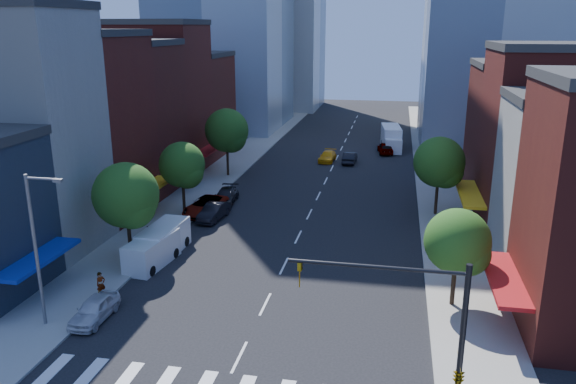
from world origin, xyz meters
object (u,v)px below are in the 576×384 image
parked_car_third (206,206)px  taxi (327,156)px  parked_car_front (94,309)px  cargo_van_far (163,240)px  box_truck (391,139)px  pedestrian_near (101,284)px  traffic_car_far (385,148)px  cargo_van_near (151,252)px  parked_car_second (214,212)px  parked_car_rear (226,196)px  pedestrian_far (149,236)px  traffic_car_oncoming (350,158)px

parked_car_third → taxi: 24.87m
parked_car_front → cargo_van_far: cargo_van_far is taller
cargo_van_far → box_truck: box_truck is taller
parked_car_third → pedestrian_near: pedestrian_near is taller
traffic_car_far → cargo_van_near: bearing=61.5°
parked_car_second → traffic_car_far: 34.10m
parked_car_rear → cargo_van_near: size_ratio=0.92×
cargo_van_near → taxi: 36.36m
pedestrian_near → pedestrian_far: pedestrian_far is taller
parked_car_second → pedestrian_far: size_ratio=2.67×
parked_car_second → pedestrian_far: (-2.86, -7.47, 0.25)m
parked_car_rear → cargo_van_far: cargo_van_far is taller
parked_car_second → pedestrian_near: pedestrian_near is taller
cargo_van_far → taxi: bearing=78.6°
parked_car_front → cargo_van_far: bearing=90.0°
pedestrian_near → traffic_car_far: bearing=12.7°
parked_car_third → traffic_car_far: size_ratio=1.22×
parked_car_rear → cargo_van_near: (-0.84, -15.65, 0.36)m
parked_car_front → pedestrian_far: (-1.62, 11.26, 0.30)m
cargo_van_near → pedestrian_far: size_ratio=3.10×
parked_car_front → pedestrian_near: 2.83m
cargo_van_far → traffic_car_oncoming: cargo_van_far is taller
parked_car_third → traffic_car_oncoming: size_ratio=1.30×
parked_car_front → parked_car_third: bearing=89.9°
cargo_van_far → pedestrian_far: cargo_van_far is taller
box_truck → pedestrian_far: size_ratio=4.86×
parked_car_second → box_truck: 37.12m
parked_car_front → traffic_car_oncoming: size_ratio=0.93×
traffic_car_far → pedestrian_near: size_ratio=2.82×
parked_car_second → parked_car_rear: (-0.41, 5.00, -0.04)m
parked_car_front → parked_car_third: size_ratio=0.72×
cargo_van_far → box_truck: (16.46, 42.33, 0.40)m
parked_car_front → parked_car_second: bearing=86.1°
cargo_van_near → cargo_van_far: cargo_van_far is taller
traffic_car_oncoming → pedestrian_far: 34.36m
taxi → traffic_car_far: (7.23, 6.17, 0.14)m
parked_car_rear → pedestrian_far: size_ratio=2.86×
parked_car_rear → pedestrian_far: bearing=-105.6°
parked_car_second → parked_car_rear: 5.02m
parked_car_front → parked_car_rear: 23.74m
pedestrian_far → box_truck: bearing=168.3°
parked_car_front → pedestrian_near: pedestrian_near is taller
box_truck → parked_car_rear: bearing=-124.5°
parked_car_front → cargo_van_far: (-0.01, 10.25, 0.43)m
parked_car_third → taxi: size_ratio=1.26×
cargo_van_near → pedestrian_near: bearing=-93.7°
parked_car_second → taxi: (7.26, 24.70, -0.09)m
parked_car_third → parked_car_front: bearing=-82.4°
parked_car_rear → pedestrian_near: size_ratio=2.92×
parked_car_front → pedestrian_near: (-1.00, 2.63, 0.28)m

